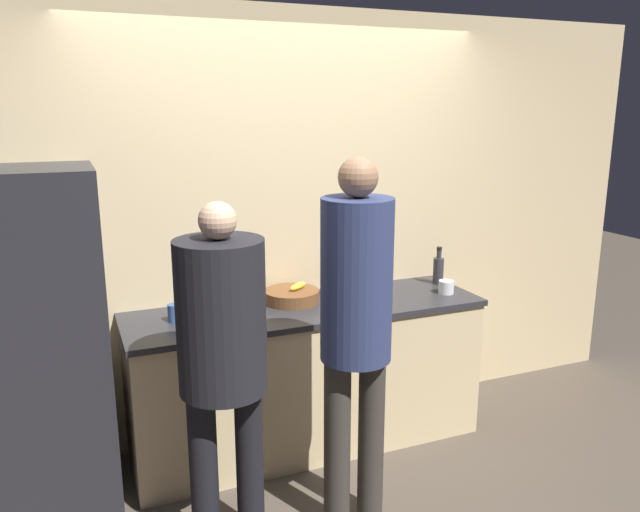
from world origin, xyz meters
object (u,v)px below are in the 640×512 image
object	(u,v)px
bottle_red	(330,285)
cup_blue	(174,313)
cup_white	(446,287)
person_center	(356,317)
bottle_dark	(438,269)
fruit_bowl	(292,296)
refrigerator	(33,343)
person_left	(222,344)
utensil_crock	(370,278)

from	to	relation	value
bottle_red	cup_blue	xyz separation A→B (m)	(-0.97, -0.12, -0.02)
cup_white	person_center	bearing A→B (deg)	-144.45
bottle_red	bottle_dark	bearing A→B (deg)	-2.51
fruit_bowl	bottle_red	xyz separation A→B (m)	(0.26, 0.04, 0.03)
refrigerator	person_left	size ratio (longest dim) A/B	1.06
bottle_red	refrigerator	bearing A→B (deg)	-175.35
bottle_dark	bottle_red	bearing A→B (deg)	177.49
refrigerator	utensil_crock	distance (m)	2.00
person_left	person_center	distance (m)	0.63
fruit_bowl	cup_blue	bearing A→B (deg)	-173.45
utensil_crock	cup_white	distance (m)	0.49
person_center	refrigerator	bearing A→B (deg)	150.85
utensil_crock	cup_blue	world-z (taller)	utensil_crock
refrigerator	person_left	distance (m)	1.08
fruit_bowl	bottle_dark	world-z (taller)	bottle_dark
refrigerator	fruit_bowl	bearing A→B (deg)	4.09
utensil_crock	bottle_dark	bearing A→B (deg)	-9.54
person_left	fruit_bowl	xyz separation A→B (m)	(0.62, 0.81, -0.08)
bottle_dark	fruit_bowl	bearing A→B (deg)	-179.89
utensil_crock	person_left	bearing A→B (deg)	-142.98
person_left	cup_blue	xyz separation A→B (m)	(-0.09, 0.73, -0.07)
bottle_dark	cup_blue	size ratio (longest dim) A/B	2.54
refrigerator	person_center	xyz separation A→B (m)	(1.42, -0.79, 0.20)
person_center	fruit_bowl	distance (m)	0.91
utensil_crock	cup_white	size ratio (longest dim) A/B	3.22
person_center	cup_blue	world-z (taller)	person_center
refrigerator	cup_blue	xyz separation A→B (m)	(0.71, 0.02, 0.06)
person_left	person_center	bearing A→B (deg)	-7.16
person_center	cup_blue	bearing A→B (deg)	131.05
person_center	bottle_red	world-z (taller)	person_center
person_center	fruit_bowl	xyz separation A→B (m)	(0.00, 0.89, -0.15)
person_left	utensil_crock	bearing A→B (deg)	37.02
fruit_bowl	bottle_red	world-z (taller)	bottle_red
refrigerator	fruit_bowl	world-z (taller)	refrigerator
bottle_red	cup_blue	distance (m)	0.98
refrigerator	cup_white	size ratio (longest dim) A/B	18.48
bottle_red	cup_white	xyz separation A→B (m)	(0.69, -0.24, -0.03)
person_center	bottle_dark	world-z (taller)	person_center
utensil_crock	cup_white	xyz separation A→B (m)	(0.39, -0.29, -0.03)
person_center	fruit_bowl	world-z (taller)	person_center
person_left	fruit_bowl	world-z (taller)	person_left
person_center	cup_white	bearing A→B (deg)	35.55
refrigerator	bottle_dark	world-z (taller)	refrigerator
person_center	utensil_crock	world-z (taller)	person_center
person_center	fruit_bowl	size ratio (longest dim) A/B	5.50
utensil_crock	bottle_dark	size ratio (longest dim) A/B	1.22
bottle_red	cup_blue	world-z (taller)	bottle_red
cup_white	cup_blue	size ratio (longest dim) A/B	0.96
refrigerator	bottle_red	bearing A→B (deg)	4.65
fruit_bowl	bottle_red	distance (m)	0.27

